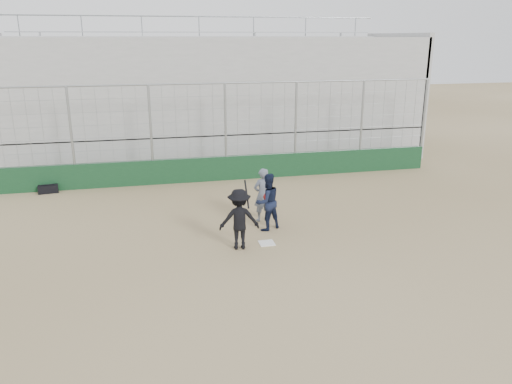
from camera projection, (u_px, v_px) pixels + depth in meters
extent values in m
plane|color=brown|center=(267.00, 243.00, 14.55)|extent=(90.00, 90.00, 0.00)
cube|color=white|center=(267.00, 243.00, 14.55)|extent=(0.44, 0.44, 0.02)
cube|color=#10331A|center=(226.00, 168.00, 20.91)|extent=(18.00, 0.25, 1.00)
cylinder|color=gray|center=(226.00, 133.00, 20.47)|extent=(0.10, 0.10, 4.00)
cylinder|color=gray|center=(423.00, 124.00, 22.38)|extent=(0.10, 0.10, 4.00)
cylinder|color=gray|center=(225.00, 83.00, 19.87)|extent=(18.00, 0.07, 0.07)
cube|color=#989898|center=(210.00, 139.00, 25.43)|extent=(20.00, 6.70, 1.60)
cube|color=#989898|center=(208.00, 81.00, 24.57)|extent=(20.00, 6.70, 4.20)
cube|color=#989898|center=(393.00, 92.00, 26.94)|extent=(0.25, 6.70, 6.10)
cylinder|color=gray|center=(199.00, 16.00, 26.57)|extent=(20.00, 0.06, 0.06)
imported|color=black|center=(239.00, 219.00, 13.99)|extent=(1.19, 0.76, 1.75)
cylinder|color=black|center=(247.00, 194.00, 13.98)|extent=(0.07, 0.57, 0.71)
imported|color=black|center=(268.00, 212.00, 15.43)|extent=(1.08, 0.98, 1.18)
sphere|color=maroon|center=(268.00, 197.00, 15.28)|extent=(0.28, 0.28, 0.28)
imported|color=slate|center=(262.00, 197.00, 16.15)|extent=(0.74, 0.59, 1.59)
cube|color=black|center=(48.00, 189.00, 19.21)|extent=(0.76, 0.40, 0.31)
cylinder|color=black|center=(48.00, 185.00, 19.16)|extent=(0.47, 0.10, 0.04)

